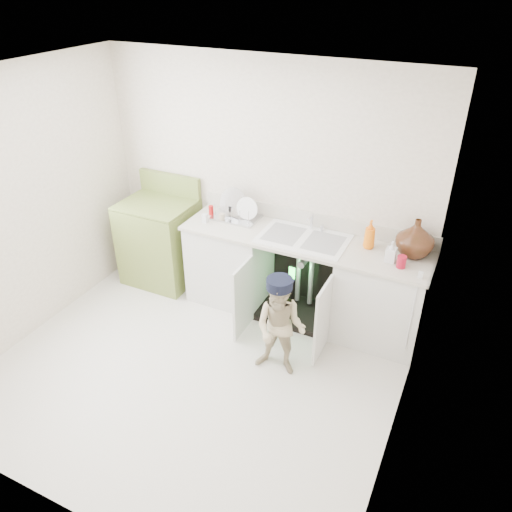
{
  "coord_description": "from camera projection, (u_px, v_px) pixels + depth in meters",
  "views": [
    {
      "loc": [
        1.95,
        -2.78,
        3.19
      ],
      "look_at": [
        0.29,
        0.7,
        0.91
      ],
      "focal_mm": 35.0,
      "sensor_mm": 36.0,
      "label": 1
    }
  ],
  "objects": [
    {
      "name": "avocado_stove",
      "position": [
        160.0,
        241.0,
        5.6
      ],
      "size": [
        0.76,
        0.65,
        1.19
      ],
      "color": "olive",
      "rests_on": "ground"
    },
    {
      "name": "ground",
      "position": [
        194.0,
        371.0,
        4.51
      ],
      "size": [
        3.5,
        3.5,
        0.0
      ],
      "primitive_type": "plane",
      "color": "#BBB3A4",
      "rests_on": "ground"
    },
    {
      "name": "room_shell",
      "position": [
        184.0,
        251.0,
        3.87
      ],
      "size": [
        6.0,
        5.5,
        1.26
      ],
      "color": "silver",
      "rests_on": "ground"
    },
    {
      "name": "repair_worker",
      "position": [
        280.0,
        327.0,
        4.28
      ],
      "size": [
        0.48,
        0.71,
        0.96
      ],
      "rotation": [
        0.0,
        0.0,
        0.07
      ],
      "color": "#C5AF8D",
      "rests_on": "ground"
    },
    {
      "name": "counter_run",
      "position": [
        305.0,
        276.0,
        4.99
      ],
      "size": [
        2.44,
        1.02,
        1.25
      ],
      "color": "silver",
      "rests_on": "ground"
    }
  ]
}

